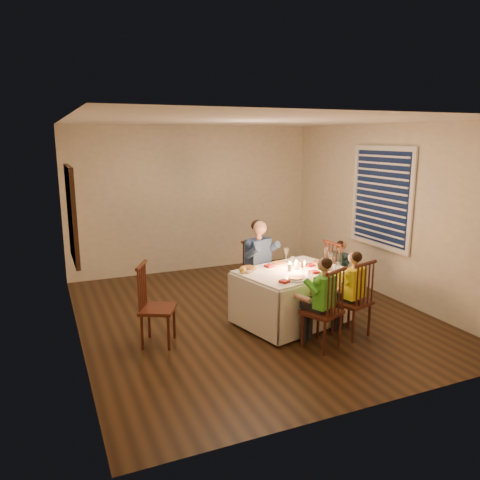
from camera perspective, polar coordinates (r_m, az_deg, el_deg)
name	(u,v)px	position (r m, az deg, el deg)	size (l,w,h in m)	color
ground	(251,314)	(6.56, 1.34, -9.02)	(5.00, 5.00, 0.00)	black
wall_left	(72,236)	(5.66, -19.77, 0.49)	(0.02, 5.00, 2.60)	beige
wall_right	(386,211)	(7.42, 17.42, 3.35)	(0.02, 5.00, 2.60)	beige
wall_back	(194,199)	(8.51, -5.69, 4.96)	(4.50, 0.02, 2.60)	beige
ceiling	(252,121)	(6.11, 1.47, 14.32)	(5.00, 5.00, 0.00)	white
dining_table	(292,285)	(6.16, 6.41, -5.53)	(1.57, 1.29, 0.68)	silver
chair_adult	(259,306)	(6.85, 2.33, -8.06)	(0.40, 0.38, 0.97)	#3A1910
chair_near_left	(320,347)	(5.69, 9.78, -12.69)	(0.40, 0.38, 0.97)	#3A1910
chair_near_right	(350,335)	(6.07, 13.26, -11.20)	(0.40, 0.38, 0.97)	#3A1910
chair_end	(339,306)	(7.02, 11.97, -7.82)	(0.40, 0.38, 0.97)	#3A1910
chair_extra	(159,344)	(5.77, -9.82, -12.33)	(0.40, 0.38, 0.98)	#3A1910
adult	(259,306)	(6.85, 2.33, -8.06)	(0.47, 0.43, 1.27)	navy
child_green	(320,347)	(5.69, 9.78, -12.69)	(0.36, 0.33, 1.08)	green
child_yellow	(350,335)	(6.07, 13.26, -11.20)	(0.35, 0.32, 1.07)	yellow
child_teal	(339,306)	(7.02, 11.97, -7.82)	(0.30, 0.27, 0.97)	#17343B
setting_adult	(279,264)	(6.33, 4.81, -2.95)	(0.26, 0.26, 0.02)	silver
setting_green	(295,279)	(5.70, 6.76, -4.75)	(0.26, 0.26, 0.02)	silver
setting_yellow	(324,270)	(6.14, 10.20, -3.61)	(0.26, 0.26, 0.02)	silver
setting_teal	(319,263)	(6.44, 9.65, -2.82)	(0.26, 0.26, 0.02)	silver
candle_left	(290,267)	(6.05, 6.08, -3.33)	(0.06, 0.06, 0.10)	white
candle_right	(296,266)	(6.12, 6.88, -3.15)	(0.06, 0.06, 0.10)	white
squash	(243,270)	(5.92, 0.33, -3.67)	(0.09, 0.09, 0.09)	gold
orange_fruit	(302,264)	(6.26, 7.51, -2.93)	(0.08, 0.08, 0.08)	orange
serving_bowl	(248,270)	(5.99, 1.03, -3.65)	(0.20, 0.20, 0.05)	silver
wall_mirror	(72,214)	(5.92, -19.80, 2.97)	(0.06, 0.95, 1.15)	black
window_blinds	(381,198)	(7.44, 16.76, 4.97)	(0.07, 1.34, 1.54)	#0D1734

